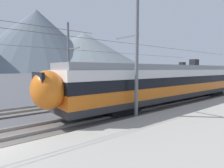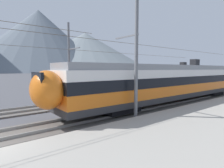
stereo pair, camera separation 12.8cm
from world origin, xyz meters
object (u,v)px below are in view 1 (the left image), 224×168
object	(u,v)px
train_far_track	(168,77)
catenary_mast_mid	(135,57)
train_near_platform	(172,82)
catenary_mast_far_side	(69,61)

from	to	relation	value
train_far_track	catenary_mast_mid	bearing A→B (deg)	-153.10
train_near_platform	catenary_mast_far_side	bearing A→B (deg)	133.67
train_far_track	catenary_mast_mid	size ratio (longest dim) A/B	0.62
train_near_platform	catenary_mast_far_side	xyz separation A→B (m)	(-7.27, 7.62, 2.05)
train_near_platform	catenary_mast_mid	xyz separation A→B (m)	(-7.11, -1.83, 2.04)
train_near_platform	catenary_mast_mid	distance (m)	7.62
train_near_platform	catenary_mast_mid	world-z (taller)	catenary_mast_mid
train_far_track	catenary_mast_far_side	xyz separation A→B (m)	(-14.70, 2.07, 2.05)
train_far_track	catenary_mast_far_side	world-z (taller)	catenary_mast_far_side
catenary_mast_far_side	train_far_track	bearing A→B (deg)	-8.00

